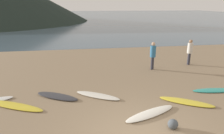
% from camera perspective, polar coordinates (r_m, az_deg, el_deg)
% --- Properties ---
extents(ground_plane, '(120.00, 120.00, 0.20)m').
position_cam_1_polar(ground_plane, '(15.24, -2.61, 2.79)').
color(ground_plane, '#8C7559').
rests_on(ground_plane, ground).
extents(ocean_water, '(140.00, 100.00, 0.01)m').
position_cam_1_polar(ocean_water, '(67.46, -7.79, 14.15)').
color(ocean_water, '#475B6B').
rests_on(ocean_water, ground).
extents(surfboard_1, '(2.55, 1.62, 0.08)m').
position_cam_1_polar(surfboard_1, '(8.69, -26.10, -9.84)').
color(surfboard_1, yellow).
rests_on(surfboard_1, ground).
extents(surfboard_2, '(1.98, 1.47, 0.09)m').
position_cam_1_polar(surfboard_2, '(8.86, -15.34, -8.01)').
color(surfboard_2, '#333338').
rests_on(surfboard_2, ground).
extents(surfboard_3, '(1.97, 1.47, 0.09)m').
position_cam_1_polar(surfboard_3, '(8.63, -4.11, -8.09)').
color(surfboard_3, silver).
rests_on(surfboard_3, ground).
extents(surfboard_4, '(2.18, 1.28, 0.09)m').
position_cam_1_polar(surfboard_4, '(7.45, 10.89, -12.82)').
color(surfboard_4, silver).
rests_on(surfboard_4, ground).
extents(surfboard_5, '(2.06, 1.54, 0.08)m').
position_cam_1_polar(surfboard_5, '(8.63, 20.39, -9.27)').
color(surfboard_5, yellow).
rests_on(surfboard_5, ground).
extents(surfboard_6, '(2.09, 0.66, 0.07)m').
position_cam_1_polar(surfboard_6, '(10.25, 27.22, -5.91)').
color(surfboard_6, teal).
rests_on(surfboard_6, ground).
extents(person_0, '(0.33, 0.33, 1.65)m').
position_cam_1_polar(person_0, '(12.07, 11.55, 3.77)').
color(person_0, '#2D2D38').
rests_on(person_0, ground).
extents(person_1, '(0.33, 0.33, 1.63)m').
position_cam_1_polar(person_1, '(13.72, 21.27, 4.51)').
color(person_1, '#2D2D38').
rests_on(person_1, ground).
extents(beach_rock_near, '(0.32, 0.32, 0.32)m').
position_cam_1_polar(beach_rock_near, '(6.81, 16.93, -15.28)').
color(beach_rock_near, '#464C51').
rests_on(beach_rock_near, ground).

